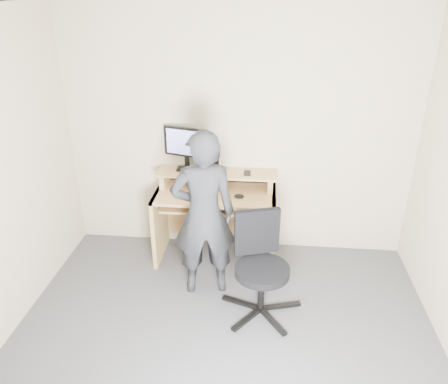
% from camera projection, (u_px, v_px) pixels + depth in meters
% --- Properties ---
extents(ground, '(3.50, 3.50, 0.00)m').
position_uv_depth(ground, '(220.00, 364.00, 3.32)').
color(ground, '#4A4A4F').
rests_on(ground, ground).
extents(back_wall, '(3.50, 0.02, 2.50)m').
position_uv_depth(back_wall, '(238.00, 135.00, 4.36)').
color(back_wall, beige).
rests_on(back_wall, ground).
extents(ceiling, '(3.50, 3.50, 0.02)m').
position_uv_depth(ceiling, '(218.00, 8.00, 2.25)').
color(ceiling, white).
rests_on(ceiling, back_wall).
extents(desk, '(1.20, 0.60, 0.91)m').
position_uv_depth(desk, '(216.00, 207.00, 4.48)').
color(desk, tan).
rests_on(desk, ground).
extents(monitor, '(0.46, 0.16, 0.44)m').
position_uv_depth(monitor, '(186.00, 145.00, 4.32)').
color(monitor, black).
rests_on(monitor, desk).
extents(external_drive, '(0.08, 0.14, 0.20)m').
position_uv_depth(external_drive, '(215.00, 161.00, 4.37)').
color(external_drive, black).
rests_on(external_drive, desk).
extents(travel_mug, '(0.09, 0.09, 0.16)m').
position_uv_depth(travel_mug, '(217.00, 164.00, 4.35)').
color(travel_mug, silver).
rests_on(travel_mug, desk).
extents(smartphone, '(0.07, 0.13, 0.01)m').
position_uv_depth(smartphone, '(247.00, 173.00, 4.34)').
color(smartphone, black).
rests_on(smartphone, desk).
extents(charger, '(0.05, 0.05, 0.03)m').
position_uv_depth(charger, '(185.00, 171.00, 4.36)').
color(charger, black).
rests_on(charger, desk).
extents(headphones, '(0.20, 0.20, 0.06)m').
position_uv_depth(headphones, '(196.00, 169.00, 4.43)').
color(headphones, silver).
rests_on(headphones, desk).
extents(keyboard, '(0.49, 0.31, 0.03)m').
position_uv_depth(keyboard, '(208.00, 204.00, 4.28)').
color(keyboard, black).
rests_on(keyboard, desk).
extents(mouse, '(0.11, 0.09, 0.04)m').
position_uv_depth(mouse, '(239.00, 196.00, 4.20)').
color(mouse, black).
rests_on(mouse, desk).
extents(office_chair, '(0.71, 0.68, 0.89)m').
position_uv_depth(office_chair, '(260.00, 262.00, 3.70)').
color(office_chair, black).
rests_on(office_chair, ground).
extents(person, '(0.64, 0.49, 1.57)m').
position_uv_depth(person, '(204.00, 215.00, 3.82)').
color(person, black).
rests_on(person, ground).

